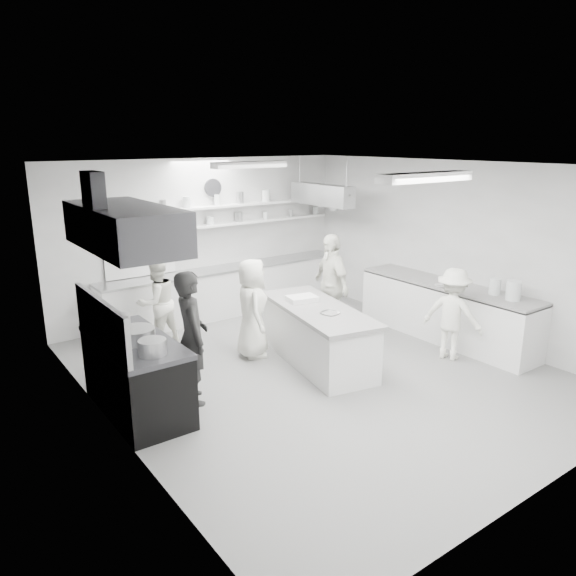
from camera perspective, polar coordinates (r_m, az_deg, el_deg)
floor at (r=8.21m, az=3.12°, el=-8.76°), size 6.00×7.00×0.02m
ceiling at (r=7.50m, az=3.46°, el=12.80°), size 6.00×7.00×0.02m
wall_back at (r=10.60m, az=-8.79°, el=5.18°), size 6.00×0.04×3.00m
wall_front at (r=5.59m, az=26.67°, el=-5.60°), size 6.00×0.04×3.00m
wall_left at (r=6.33m, az=-18.32°, el=-2.36°), size 0.04×7.00×3.00m
wall_right at (r=9.85m, az=16.98°, el=3.92°), size 0.04×7.00×3.00m
stove at (r=7.17m, az=-15.56°, el=-9.03°), size 0.80×1.80×0.90m
exhaust_hood at (r=6.63m, az=-16.73°, el=6.12°), size 0.85×2.00×0.50m
back_counter at (r=10.71m, az=-6.40°, el=-0.33°), size 5.00×0.60×0.92m
shelf_lower at (r=10.78m, az=-5.20°, el=6.82°), size 4.20×0.26×0.04m
shelf_upper at (r=10.74m, az=-5.25°, el=8.67°), size 4.20×0.26×0.04m
pass_through_window at (r=10.08m, az=-15.31°, el=4.00°), size 1.30×0.04×1.00m
wall_clock at (r=10.53m, az=-7.92°, el=10.37°), size 0.32×0.05×0.32m
right_counter at (r=9.71m, az=16.18°, el=-2.46°), size 0.74×3.30×0.94m
pot_rack at (r=10.67m, az=3.55°, el=9.74°), size 0.30×1.60×0.40m
light_fixture_front at (r=6.22m, az=14.21°, el=11.20°), size 1.30×0.25×0.10m
light_fixture_rear at (r=8.97m, az=-4.04°, el=12.76°), size 1.30×0.25×0.10m
prep_island at (r=8.38m, az=3.11°, el=-5.08°), size 1.27×2.39×0.84m
stove_pot at (r=6.87m, az=-15.59°, el=-4.98°), size 0.45×0.45×0.22m
cook_stove at (r=7.11m, az=-10.06°, el=-5.13°), size 0.57×0.73×1.76m
cook_back at (r=9.18m, az=-13.56°, el=-1.47°), size 0.83×0.70×1.50m
cook_island_left at (r=8.52m, az=-3.79°, el=-2.14°), size 0.75×0.90×1.57m
cook_island_right at (r=9.42m, az=4.52°, el=0.29°), size 0.65×1.12×1.80m
cook_right at (r=8.80m, az=16.85°, el=-2.63°), size 0.80×1.06×1.45m
bowl_island_a at (r=7.96m, az=4.42°, el=-2.78°), size 0.32×0.32×0.07m
bowl_island_b at (r=8.60m, az=1.74°, el=-1.37°), size 0.25×0.25×0.06m
bowl_right at (r=9.39m, az=15.84°, el=0.13°), size 0.30×0.30×0.06m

